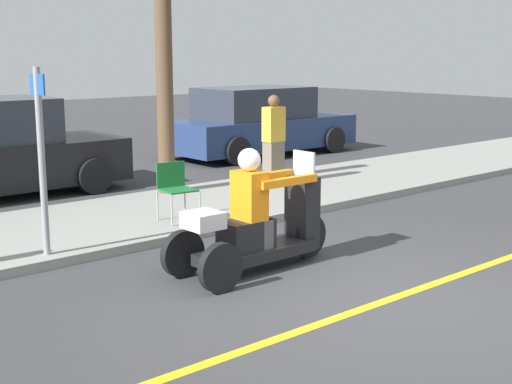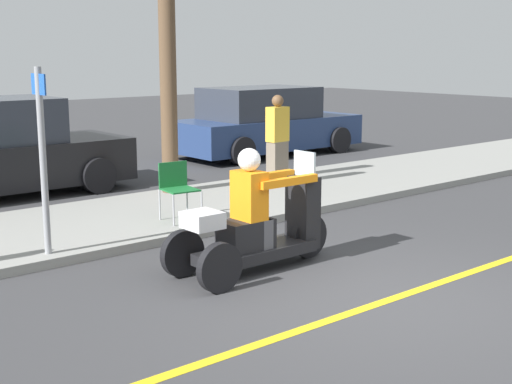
# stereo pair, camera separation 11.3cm
# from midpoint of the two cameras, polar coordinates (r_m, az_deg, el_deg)

# --- Properties ---
(ground_plane) EXTENTS (60.00, 60.00, 0.00)m
(ground_plane) POSITION_cam_midpoint_polar(r_m,az_deg,el_deg) (7.47, 11.02, -8.49)
(ground_plane) COLOR #38383A
(lane_stripe) EXTENTS (24.00, 0.12, 0.01)m
(lane_stripe) POSITION_cam_midpoint_polar(r_m,az_deg,el_deg) (7.19, 9.02, -9.20)
(lane_stripe) COLOR gold
(lane_stripe) RESTS_ON ground
(sidewalk_strip) EXTENTS (28.00, 2.80, 0.12)m
(sidewalk_strip) POSITION_cam_midpoint_polar(r_m,az_deg,el_deg) (10.82, -8.19, -1.88)
(sidewalk_strip) COLOR gray
(sidewalk_strip) RESTS_ON ground
(motorcycle_trike) EXTENTS (2.16, 0.79, 1.43)m
(motorcycle_trike) POSITION_cam_midpoint_polar(r_m,az_deg,el_deg) (8.17, 0.48, -2.83)
(motorcycle_trike) COLOR black
(motorcycle_trike) RESTS_ON ground
(spectator_by_tree) EXTENTS (0.40, 0.25, 1.61)m
(spectator_by_tree) POSITION_cam_midpoint_polar(r_m,az_deg,el_deg) (12.79, 1.98, 4.05)
(spectator_by_tree) COLOR #726656
(spectator_by_tree) RESTS_ON sidewalk_strip
(folding_chair_curbside) EXTENTS (0.51, 0.51, 0.82)m
(folding_chair_curbside) POSITION_cam_midpoint_polar(r_m,az_deg,el_deg) (10.16, -6.02, 0.57)
(folding_chair_curbside) COLOR #A5A8AD
(folding_chair_curbside) RESTS_ON sidewalk_strip
(parked_car_lot_center) EXTENTS (4.75, 2.10, 1.64)m
(parked_car_lot_center) POSITION_cam_midpoint_polar(r_m,az_deg,el_deg) (17.31, 0.89, 5.52)
(parked_car_lot_center) COLOR navy
(parked_car_lot_center) RESTS_ON ground
(tree_trunk) EXTENTS (0.28, 0.28, 3.46)m
(tree_trunk) POSITION_cam_midpoint_polar(r_m,az_deg,el_deg) (12.07, -6.75, 8.10)
(tree_trunk) COLOR brown
(tree_trunk) RESTS_ON sidewalk_strip
(street_sign) EXTENTS (0.08, 0.36, 2.20)m
(street_sign) POSITION_cam_midpoint_polar(r_m,az_deg,el_deg) (8.62, -16.34, 2.94)
(street_sign) COLOR gray
(street_sign) RESTS_ON sidewalk_strip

